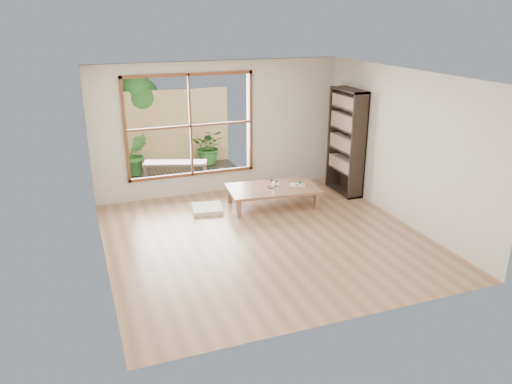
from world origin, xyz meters
TOP-DOWN VIEW (x-y plane):
  - ground at (0.00, 0.00)m, footprint 5.00×5.00m
  - low_table at (0.66, 1.29)m, footprint 1.75×1.10m
  - floor_cushion at (-0.58, 1.46)m, footprint 0.62×0.62m
  - bookshelf at (2.31, 1.50)m, footprint 0.33×0.94m
  - glass_tall at (0.62, 1.25)m, footprint 0.09×0.09m
  - glass_mid at (0.74, 1.30)m, footprint 0.07×0.07m
  - glass_short at (0.66, 1.38)m, footprint 0.07×0.07m
  - glass_small at (0.60, 1.31)m, footprint 0.05×0.05m
  - food_tray at (1.15, 1.22)m, footprint 0.34×0.30m
  - deck at (-0.60, 3.56)m, footprint 2.80×2.00m
  - garden_bench at (-0.76, 3.32)m, footprint 1.38×0.79m
  - bamboo_fence at (-0.60, 4.56)m, footprint 2.80×0.06m
  - shrub_right at (0.26, 4.31)m, footprint 0.94×0.88m
  - shrub_left at (-1.48, 4.05)m, footprint 0.52×0.42m
  - garden_tree at (-1.28, 4.86)m, footprint 1.04×0.85m

SIDE VIEW (x-z plane):
  - ground at x=0.00m, z-range 0.00..0.00m
  - deck at x=-0.60m, z-range -0.03..0.03m
  - floor_cushion at x=-0.58m, z-range 0.00..0.08m
  - low_table at x=0.66m, z-range 0.14..0.50m
  - food_tray at x=1.15m, z-range 0.34..0.43m
  - garden_bench at x=-0.76m, z-range 0.17..0.60m
  - glass_small at x=0.60m, z-range 0.36..0.43m
  - glass_short at x=0.66m, z-range 0.36..0.45m
  - glass_mid at x=0.74m, z-range 0.36..0.46m
  - glass_tall at x=0.62m, z-range 0.36..0.52m
  - shrub_right at x=0.26m, z-range 0.03..0.88m
  - shrub_left at x=-1.48m, z-range 0.03..0.97m
  - bamboo_fence at x=-0.60m, z-range 0.00..1.80m
  - bookshelf at x=2.31m, z-range 0.00..2.08m
  - garden_tree at x=-1.28m, z-range 0.52..2.74m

